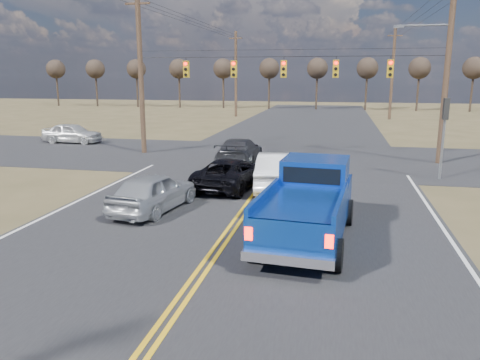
% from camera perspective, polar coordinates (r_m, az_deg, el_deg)
% --- Properties ---
extents(ground, '(160.00, 160.00, 0.00)m').
position_cam_1_polar(ground, '(11.75, -5.56, -12.32)').
color(ground, brown).
rests_on(ground, ground).
extents(road_main, '(14.00, 120.00, 0.02)m').
position_cam_1_polar(road_main, '(21.00, 2.56, -0.98)').
color(road_main, '#28282B').
rests_on(road_main, ground).
extents(road_cross, '(120.00, 12.00, 0.02)m').
position_cam_1_polar(road_cross, '(28.76, 5.14, 2.71)').
color(road_cross, '#28282B').
rests_on(road_cross, ground).
extents(signal_gantry, '(19.60, 4.83, 10.00)m').
position_cam_1_polar(signal_gantry, '(28.07, 6.34, 12.83)').
color(signal_gantry, '#473323').
rests_on(signal_gantry, ground).
extents(utility_poles, '(19.60, 58.32, 10.00)m').
position_cam_1_polar(utility_poles, '(27.34, 5.11, 13.21)').
color(utility_poles, '#473323').
rests_on(utility_poles, ground).
extents(treeline, '(87.00, 117.80, 7.40)m').
position_cam_1_polar(treeline, '(37.25, 7.00, 13.74)').
color(treeline, '#33261C').
rests_on(treeline, ground).
extents(pickup_truck, '(2.87, 6.32, 2.31)m').
position_cam_1_polar(pickup_truck, '(14.35, 8.32, -2.94)').
color(pickup_truck, black).
rests_on(pickup_truck, ground).
extents(silver_suv, '(2.39, 4.54, 1.47)m').
position_cam_1_polar(silver_suv, '(17.62, -10.49, -1.38)').
color(silver_suv, '#A3A6AB').
rests_on(silver_suv, ground).
extents(black_suv, '(2.91, 5.12, 1.35)m').
position_cam_1_polar(black_suv, '(20.87, -1.10, 0.85)').
color(black_suv, black).
rests_on(black_suv, ground).
extents(white_car_queue, '(2.08, 5.11, 1.65)m').
position_cam_1_polar(white_car_queue, '(20.71, 4.76, 1.14)').
color(white_car_queue, white).
rests_on(white_car_queue, ground).
extents(dgrey_car_queue, '(2.15, 5.10, 1.47)m').
position_cam_1_polar(dgrey_car_queue, '(26.54, -0.08, 3.53)').
color(dgrey_car_queue, '#313236').
rests_on(dgrey_car_queue, ground).
extents(cross_car_west, '(1.82, 4.39, 1.49)m').
position_cam_1_polar(cross_car_west, '(37.01, -19.78, 5.40)').
color(cross_car_west, silver).
rests_on(cross_car_west, ground).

